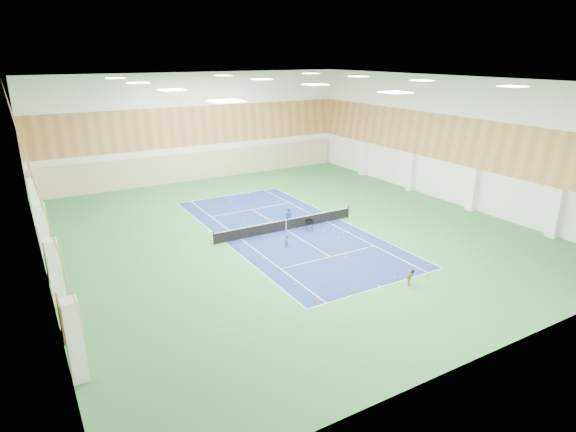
{
  "coord_description": "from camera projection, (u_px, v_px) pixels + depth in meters",
  "views": [
    {
      "loc": [
        -18.71,
        -32.45,
        13.96
      ],
      "look_at": [
        -0.99,
        -2.01,
        2.0
      ],
      "focal_mm": 30.0,
      "sensor_mm": 36.0,
      "label": 1
    }
  ],
  "objects": [
    {
      "name": "cone_base_d",
      "position": [
        428.0,
        275.0,
        31.66
      ],
      "size": [
        0.2,
        0.2,
        0.22
      ],
      "primitive_type": "cone",
      "color": "#F2440C",
      "rests_on": "ground"
    },
    {
      "name": "tennis_net",
      "position": [
        286.0,
        224.0,
        39.78
      ],
      "size": [
        12.8,
        0.1,
        1.1
      ],
      "primitive_type": null,
      "color": "black",
      "rests_on": "ground"
    },
    {
      "name": "wood_cladding",
      "position": [
        286.0,
        134.0,
        37.39
      ],
      "size": [
        36.0,
        40.0,
        8.0
      ],
      "primitive_type": null,
      "color": "#B77E44",
      "rests_on": "room_shell"
    },
    {
      "name": "cone_svc_d",
      "position": [
        370.0,
        247.0,
        36.29
      ],
      "size": [
        0.18,
        0.18,
        0.2
      ],
      "primitive_type": "cone",
      "color": "#DB3D0B",
      "rests_on": "ground"
    },
    {
      "name": "tennis_balls_scatter",
      "position": [
        286.0,
        230.0,
        39.95
      ],
      "size": [
        10.57,
        22.77,
        0.07
      ],
      "primitive_type": null,
      "color": "#C7EA28",
      "rests_on": "ground"
    },
    {
      "name": "ground",
      "position": [
        286.0,
        230.0,
        39.96
      ],
      "size": [
        40.0,
        40.0,
        0.0
      ],
      "primitive_type": "plane",
      "color": "#2E6B35",
      "rests_on": "ground"
    },
    {
      "name": "child_apron",
      "position": [
        409.0,
        278.0,
        30.33
      ],
      "size": [
        0.66,
        0.41,
        1.06
      ],
      "primitive_type": "imported",
      "rotation": [
        0.0,
        0.0,
        0.25
      ],
      "color": "tan",
      "rests_on": "ground"
    },
    {
      "name": "cone_svc_b",
      "position": [
        323.0,
        257.0,
        34.41
      ],
      "size": [
        0.22,
        0.22,
        0.25
      ],
      "primitive_type": "cone",
      "color": "orange",
      "rests_on": "ground"
    },
    {
      "name": "door_left_b",
      "position": [
        46.0,
        263.0,
        31.07
      ],
      "size": [
        0.08,
        1.8,
        2.2
      ],
      "primitive_type": "cube",
      "color": "#593319",
      "rests_on": "ground"
    },
    {
      "name": "cone_base_b",
      "position": [
        353.0,
        288.0,
        29.84
      ],
      "size": [
        0.22,
        0.22,
        0.24
      ],
      "primitive_type": "cone",
      "color": "orange",
      "rests_on": "ground"
    },
    {
      "name": "ceiling_light_grid",
      "position": [
        286.0,
        82.0,
        36.13
      ],
      "size": [
        21.4,
        25.4,
        0.06
      ],
      "primitive_type": null,
      "color": "white",
      "rests_on": "room_shell"
    },
    {
      "name": "coach",
      "position": [
        288.0,
        217.0,
        40.43
      ],
      "size": [
        0.68,
        0.49,
        1.76
      ],
      "primitive_type": "imported",
      "rotation": [
        0.0,
        0.0,
        3.25
      ],
      "color": "navy",
      "rests_on": "ground"
    },
    {
      "name": "cone_base_c",
      "position": [
        395.0,
        277.0,
        31.41
      ],
      "size": [
        0.18,
        0.18,
        0.19
      ],
      "primitive_type": "cone",
      "color": "orange",
      "rests_on": "ground"
    },
    {
      "name": "room_shell",
      "position": [
        286.0,
        159.0,
        38.03
      ],
      "size": [
        36.0,
        40.0,
        12.0
      ],
      "primitive_type": null,
      "color": "white",
      "rests_on": "ground"
    },
    {
      "name": "ball_cart",
      "position": [
        309.0,
        225.0,
        39.61
      ],
      "size": [
        0.73,
        0.73,
        0.97
      ],
      "primitive_type": null,
      "rotation": [
        0.0,
        0.0,
        -0.38
      ],
      "color": "black",
      "rests_on": "ground"
    },
    {
      "name": "door_left_a",
      "position": [
        61.0,
        319.0,
        24.52
      ],
      "size": [
        0.08,
        1.8,
        2.2
      ],
      "primitive_type": "cube",
      "color": "#593319",
      "rests_on": "ground"
    },
    {
      "name": "child_court",
      "position": [
        288.0,
        240.0,
        36.48
      ],
      "size": [
        0.6,
        0.58,
        0.97
      ],
      "primitive_type": "imported",
      "rotation": [
        0.0,
        0.0,
        0.63
      ],
      "color": "gray",
      "rests_on": "ground"
    },
    {
      "name": "cone_svc_a",
      "position": [
        283.0,
        265.0,
        33.19
      ],
      "size": [
        0.17,
        0.17,
        0.19
      ],
      "primitive_type": "cone",
      "color": "#FF660D",
      "rests_on": "ground"
    },
    {
      "name": "cone_svc_c",
      "position": [
        346.0,
        256.0,
        34.65
      ],
      "size": [
        0.19,
        0.19,
        0.21
      ],
      "primitive_type": "cone",
      "color": "orange",
      "rests_on": "ground"
    },
    {
      "name": "cone_base_a",
      "position": [
        316.0,
        300.0,
        28.41
      ],
      "size": [
        0.22,
        0.22,
        0.24
      ],
      "primitive_type": "cone",
      "color": "#EA5F0C",
      "rests_on": "ground"
    },
    {
      "name": "back_curtain",
      "position": [
        201.0,
        166.0,
        55.61
      ],
      "size": [
        35.4,
        0.16,
        3.2
      ],
      "primitive_type": "cube",
      "color": "#C6B793",
      "rests_on": "ground"
    },
    {
      "name": "court_surface",
      "position": [
        286.0,
        230.0,
        39.96
      ],
      "size": [
        10.97,
        23.77,
        0.01
      ],
      "primitive_type": "cube",
      "color": "navy",
      "rests_on": "ground"
    }
  ]
}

